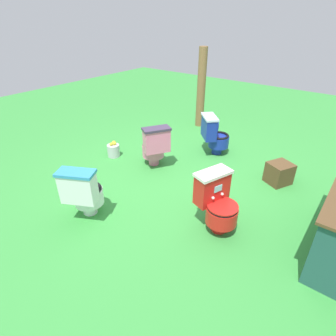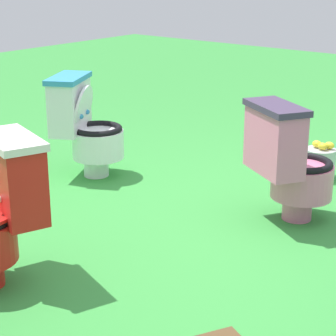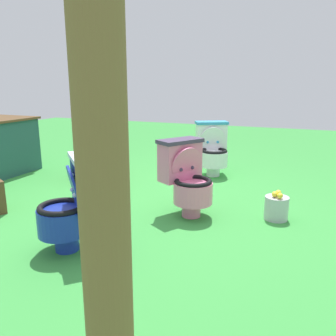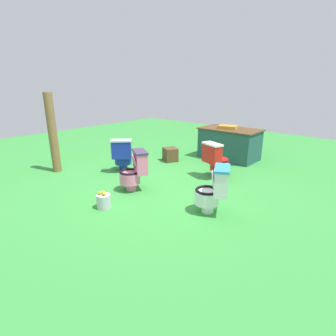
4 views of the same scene
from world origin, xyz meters
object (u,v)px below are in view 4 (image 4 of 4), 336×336
lemon_bucket (104,201)px  toilet_blue (122,155)px  vendor_table (229,143)px  small_crate (170,154)px  wooden_post (53,133)px  toilet_red (216,160)px  toilet_pink (135,170)px  toilet_white (214,189)px

lemon_bucket → toilet_blue: bearing=131.2°
vendor_table → lemon_bucket: 3.84m
toilet_blue → lemon_bucket: (1.20, -1.37, -0.26)m
vendor_table → small_crate: (-0.97, -1.17, -0.23)m
wooden_post → lemon_bucket: bearing=-9.9°
toilet_blue → vendor_table: 2.75m
toilet_red → vendor_table: bearing=128.3°
toilet_pink → wooden_post: size_ratio=0.43×
toilet_white → lemon_bucket: bearing=98.1°
toilet_pink → toilet_white: 1.56m
toilet_pink → toilet_red: 1.72m
toilet_pink → vendor_table: 3.01m
toilet_white → lemon_bucket: toilet_white is taller
toilet_red → toilet_white: bearing=-40.3°
toilet_red → small_crate: size_ratio=2.16×
small_crate → toilet_blue: bearing=-101.6°
wooden_post → small_crate: 2.71m
toilet_blue → lemon_bucket: size_ratio=2.63×
wooden_post → toilet_red: bearing=35.3°
toilet_blue → lemon_bucket: bearing=-93.4°
lemon_bucket → toilet_white: bearing=36.2°
toilet_pink → small_crate: bearing=-36.6°
vendor_table → small_crate: vendor_table is taller
vendor_table → toilet_blue: bearing=-116.6°
toilet_blue → vendor_table: vendor_table is taller
wooden_post → small_crate: (1.34, 2.26, -0.68)m
toilet_blue → small_crate: toilet_blue is taller
toilet_blue → small_crate: bearing=33.8°
toilet_blue → toilet_white: size_ratio=1.00×
small_crate → vendor_table: bearing=50.3°
toilet_red → toilet_blue: bearing=-130.6°
toilet_white → lemon_bucket: size_ratio=2.63×
toilet_blue → lemon_bucket: 1.84m
toilet_pink → vendor_table: size_ratio=0.50×
toilet_pink → wooden_post: (-2.09, -0.43, 0.47)m
toilet_pink → lemon_bucket: bearing=134.1°
vendor_table → wooden_post: wooden_post is taller
toilet_white → lemon_bucket: (-1.36, -0.99, -0.26)m
lemon_bucket → small_crate: bearing=109.4°
toilet_pink → wooden_post: bearing=42.7°
toilet_blue → toilet_red: size_ratio=1.00×
lemon_bucket → toilet_pink: bearing=102.9°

